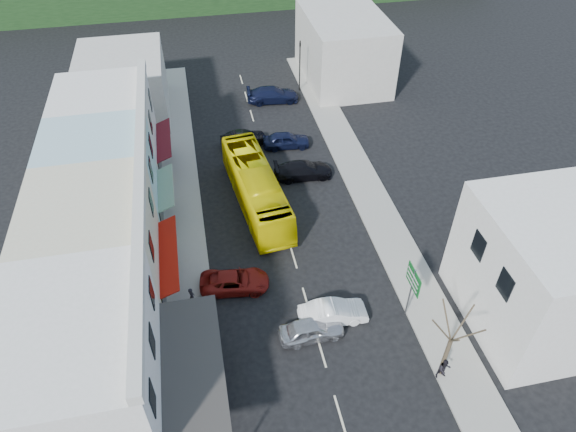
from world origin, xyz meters
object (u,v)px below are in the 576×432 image
object	(u,v)px
bus	(256,188)
car_white	(333,313)
car_red	(235,281)
direction_sign	(410,293)
pedestrian_left	(192,296)
traffic_signal	(300,66)
pedestrian_right	(445,368)
street_tree	(451,341)
car_silver	(312,329)

from	to	relation	value
bus	car_white	bearing A→B (deg)	-83.12
car_white	car_red	bearing A→B (deg)	57.31
car_red	direction_sign	size ratio (longest dim) A/B	1.13
pedestrian_left	traffic_signal	bearing A→B (deg)	-38.71
car_red	traffic_signal	world-z (taller)	traffic_signal
car_red	pedestrian_right	distance (m)	14.06
car_white	traffic_signal	bearing A→B (deg)	-7.12
traffic_signal	street_tree	bearing A→B (deg)	111.03
car_red	pedestrian_left	distance (m)	3.02
car_white	traffic_signal	world-z (taller)	traffic_signal
pedestrian_right	traffic_signal	bearing A→B (deg)	90.73
car_silver	car_white	xyz separation A→B (m)	(1.60, 0.93, 0.00)
traffic_signal	pedestrian_left	bearing A→B (deg)	84.52
pedestrian_right	street_tree	size ratio (longest dim) A/B	0.26
car_white	pedestrian_right	world-z (taller)	pedestrian_right
car_silver	car_white	world-z (taller)	same
car_silver	traffic_signal	world-z (taller)	traffic_signal
bus	traffic_signal	size ratio (longest dim) A/B	2.11
bus	car_red	size ratio (longest dim) A/B	2.52
car_red	traffic_signal	distance (m)	28.21
car_red	direction_sign	world-z (taller)	direction_sign
street_tree	car_white	bearing A→B (deg)	135.61
car_silver	pedestrian_right	bearing A→B (deg)	-125.28
pedestrian_right	car_silver	bearing A→B (deg)	147.19
pedestrian_left	direction_sign	world-z (taller)	direction_sign
car_white	pedestrian_left	world-z (taller)	pedestrian_left
car_red	pedestrian_right	xyz separation A→B (m)	(10.74, -9.07, 0.30)
car_silver	traffic_signal	size ratio (longest dim) A/B	0.80
street_tree	bus	bearing A→B (deg)	114.80
pedestrian_left	pedestrian_right	size ratio (longest dim) A/B	1.00
pedestrian_right	direction_sign	size ratio (longest dim) A/B	0.42
car_white	direction_sign	xyz separation A→B (m)	(4.72, -0.45, 1.34)
direction_sign	street_tree	xyz separation A→B (m)	(0.32, -4.48, 1.18)
pedestrian_right	traffic_signal	world-z (taller)	traffic_signal
bus	car_red	world-z (taller)	bus
bus	car_red	distance (m)	8.89
pedestrian_right	traffic_signal	distance (m)	35.32
direction_sign	car_silver	bearing A→B (deg)	-175.72
pedestrian_left	direction_sign	size ratio (longest dim) A/B	0.42
bus	car_white	xyz separation A→B (m)	(2.91, -12.27, -0.85)
car_white	pedestrian_left	size ratio (longest dim) A/B	2.59
bus	pedestrian_right	world-z (taller)	bus
car_silver	car_white	bearing A→B (deg)	-62.37
car_silver	pedestrian_left	world-z (taller)	pedestrian_left
car_silver	car_red	bearing A→B (deg)	37.92
pedestrian_left	car_red	bearing A→B (deg)	-83.88
street_tree	traffic_signal	xyz separation A→B (m)	(-0.50, 35.00, -0.48)
bus	direction_sign	size ratio (longest dim) A/B	2.85
car_silver	direction_sign	size ratio (longest dim) A/B	1.08
direction_sign	traffic_signal	bearing A→B (deg)	90.27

